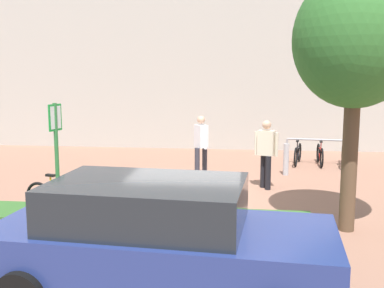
{
  "coord_description": "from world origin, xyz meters",
  "views": [
    {
      "loc": [
        1.36,
        -10.69,
        2.88
      ],
      "look_at": [
        -0.01,
        1.13,
        1.08
      ],
      "focal_mm": 44.09,
      "sensor_mm": 36.0,
      "label": 1
    }
  ],
  "objects_px": {
    "bike_at_sign": "(59,199)",
    "person_shirt_blue": "(266,150)",
    "car_navy_sedan": "(159,242)",
    "tree_sidewalk": "(356,41)",
    "bike_rack_cluster": "(320,154)",
    "person_casual_tan": "(201,142)",
    "parking_sign_post": "(56,144)",
    "bollard_steel": "(286,160)"
  },
  "relations": [
    {
      "from": "person_casual_tan",
      "to": "car_navy_sedan",
      "type": "bearing_deg",
      "value": -88.73
    },
    {
      "from": "bike_at_sign",
      "to": "person_casual_tan",
      "type": "distance_m",
      "value": 4.68
    },
    {
      "from": "parking_sign_post",
      "to": "person_shirt_blue",
      "type": "xyz_separation_m",
      "value": [
        4.18,
        2.96,
        -0.53
      ]
    },
    {
      "from": "bike_at_sign",
      "to": "car_navy_sedan",
      "type": "relative_size",
      "value": 0.37
    },
    {
      "from": "bike_rack_cluster",
      "to": "person_casual_tan",
      "type": "height_order",
      "value": "person_casual_tan"
    },
    {
      "from": "bollard_steel",
      "to": "person_shirt_blue",
      "type": "height_order",
      "value": "person_shirt_blue"
    },
    {
      "from": "tree_sidewalk",
      "to": "bike_at_sign",
      "type": "relative_size",
      "value": 2.87
    },
    {
      "from": "bike_at_sign",
      "to": "person_shirt_blue",
      "type": "distance_m",
      "value": 5.13
    },
    {
      "from": "bollard_steel",
      "to": "person_casual_tan",
      "type": "distance_m",
      "value": 2.49
    },
    {
      "from": "tree_sidewalk",
      "to": "bollard_steel",
      "type": "height_order",
      "value": "tree_sidewalk"
    },
    {
      "from": "parking_sign_post",
      "to": "person_shirt_blue",
      "type": "distance_m",
      "value": 5.15
    },
    {
      "from": "car_navy_sedan",
      "to": "person_shirt_blue",
      "type": "bearing_deg",
      "value": 75.42
    },
    {
      "from": "bollard_steel",
      "to": "bike_rack_cluster",
      "type": "bearing_deg",
      "value": 54.1
    },
    {
      "from": "person_shirt_blue",
      "to": "bike_rack_cluster",
      "type": "bearing_deg",
      "value": 60.97
    },
    {
      "from": "bike_rack_cluster",
      "to": "parking_sign_post",
      "type": "bearing_deg",
      "value": -133.89
    },
    {
      "from": "parking_sign_post",
      "to": "bollard_steel",
      "type": "xyz_separation_m",
      "value": [
        4.81,
        4.6,
        -1.06
      ]
    },
    {
      "from": "tree_sidewalk",
      "to": "car_navy_sedan",
      "type": "xyz_separation_m",
      "value": [
        -2.94,
        -3.02,
        -2.66
      ]
    },
    {
      "from": "parking_sign_post",
      "to": "bollard_steel",
      "type": "bearing_deg",
      "value": 43.69
    },
    {
      "from": "parking_sign_post",
      "to": "bike_at_sign",
      "type": "bearing_deg",
      "value": 112.71
    },
    {
      "from": "bike_rack_cluster",
      "to": "bike_at_sign",
      "type": "bearing_deg",
      "value": -134.82
    },
    {
      "from": "person_casual_tan",
      "to": "bike_rack_cluster",
      "type": "bearing_deg",
      "value": 31.82
    },
    {
      "from": "bike_at_sign",
      "to": "bike_rack_cluster",
      "type": "relative_size",
      "value": 0.77
    },
    {
      "from": "tree_sidewalk",
      "to": "person_casual_tan",
      "type": "bearing_deg",
      "value": 127.03
    },
    {
      "from": "bike_rack_cluster",
      "to": "person_shirt_blue",
      "type": "height_order",
      "value": "person_shirt_blue"
    },
    {
      "from": "bike_at_sign",
      "to": "person_shirt_blue",
      "type": "bearing_deg",
      "value": 33.62
    },
    {
      "from": "bike_at_sign",
      "to": "person_shirt_blue",
      "type": "relative_size",
      "value": 0.94
    },
    {
      "from": "tree_sidewalk",
      "to": "person_casual_tan",
      "type": "distance_m",
      "value": 5.69
    },
    {
      "from": "parking_sign_post",
      "to": "person_casual_tan",
      "type": "distance_m",
      "value": 4.75
    },
    {
      "from": "bike_rack_cluster",
      "to": "person_casual_tan",
      "type": "relative_size",
      "value": 1.22
    },
    {
      "from": "parking_sign_post",
      "to": "bike_rack_cluster",
      "type": "bearing_deg",
      "value": 46.11
    },
    {
      "from": "bollard_steel",
      "to": "person_casual_tan",
      "type": "height_order",
      "value": "person_casual_tan"
    },
    {
      "from": "bike_rack_cluster",
      "to": "person_casual_tan",
      "type": "distance_m",
      "value": 4.23
    },
    {
      "from": "bike_at_sign",
      "to": "person_casual_tan",
      "type": "xyz_separation_m",
      "value": [
        2.51,
        3.9,
        0.63
      ]
    },
    {
      "from": "person_shirt_blue",
      "to": "person_casual_tan",
      "type": "distance_m",
      "value": 2.04
    },
    {
      "from": "tree_sidewalk",
      "to": "person_shirt_blue",
      "type": "bearing_deg",
      "value": 114.29
    },
    {
      "from": "parking_sign_post",
      "to": "bike_at_sign",
      "type": "relative_size",
      "value": 1.42
    },
    {
      "from": "tree_sidewalk",
      "to": "car_navy_sedan",
      "type": "bearing_deg",
      "value": -134.28
    },
    {
      "from": "person_casual_tan",
      "to": "car_navy_sedan",
      "type": "distance_m",
      "value": 7.13
    },
    {
      "from": "parking_sign_post",
      "to": "person_casual_tan",
      "type": "xyz_separation_m",
      "value": [
        2.45,
        4.04,
        -0.53
      ]
    },
    {
      "from": "parking_sign_post",
      "to": "tree_sidewalk",
      "type": "bearing_deg",
      "value": -0.73
    },
    {
      "from": "bike_at_sign",
      "to": "bollard_steel",
      "type": "relative_size",
      "value": 1.8
    },
    {
      "from": "person_shirt_blue",
      "to": "car_navy_sedan",
      "type": "height_order",
      "value": "person_shirt_blue"
    }
  ]
}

